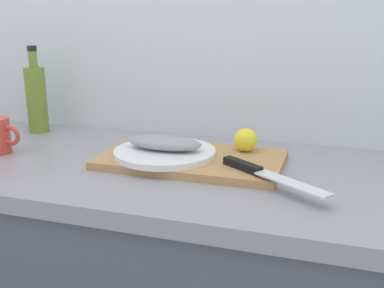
% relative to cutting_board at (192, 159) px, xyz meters
% --- Properties ---
extents(back_wall, '(3.20, 0.05, 2.50)m').
position_rel_cutting_board_xyz_m(back_wall, '(-0.08, 0.30, 0.34)').
color(back_wall, silver).
rests_on(back_wall, ground_plane).
extents(cutting_board, '(0.45, 0.26, 0.02)m').
position_rel_cutting_board_xyz_m(cutting_board, '(0.00, 0.00, 0.00)').
color(cutting_board, tan).
rests_on(cutting_board, kitchen_counter).
extents(white_plate, '(0.26, 0.26, 0.01)m').
position_rel_cutting_board_xyz_m(white_plate, '(-0.07, -0.02, 0.02)').
color(white_plate, white).
rests_on(white_plate, cutting_board).
extents(fish_fillet, '(0.19, 0.08, 0.04)m').
position_rel_cutting_board_xyz_m(fish_fillet, '(-0.07, -0.02, 0.04)').
color(fish_fillet, gray).
rests_on(fish_fillet, white_plate).
extents(chef_knife, '(0.25, 0.19, 0.02)m').
position_rel_cutting_board_xyz_m(chef_knife, '(0.19, -0.10, 0.02)').
color(chef_knife, silver).
rests_on(chef_knife, cutting_board).
extents(lemon_0, '(0.06, 0.06, 0.06)m').
position_rel_cutting_board_xyz_m(lemon_0, '(0.12, 0.08, 0.04)').
color(lemon_0, yellow).
rests_on(lemon_0, cutting_board).
extents(olive_oil_bottle, '(0.06, 0.06, 0.27)m').
position_rel_cutting_board_xyz_m(olive_oil_bottle, '(-0.57, 0.16, 0.10)').
color(olive_oil_bottle, olive).
rests_on(olive_oil_bottle, kitchen_counter).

